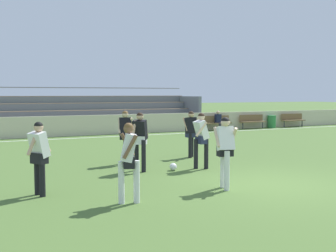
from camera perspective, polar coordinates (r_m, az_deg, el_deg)
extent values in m
plane|color=#4C6B30|center=(10.82, 14.02, -7.76)|extent=(160.00, 160.00, 0.00)
cube|color=white|center=(22.12, -7.53, -1.44)|extent=(44.00, 0.12, 0.01)
cube|color=beige|center=(23.23, -8.47, 0.18)|extent=(48.00, 0.16, 1.09)
cube|color=#897051|center=(23.60, -13.03, -0.14)|extent=(16.30, 0.36, 0.08)
cube|color=slate|center=(23.42, -12.92, -0.68)|extent=(16.30, 0.04, 0.42)
cube|color=#897051|center=(24.22, -13.39, 0.96)|extent=(16.30, 0.36, 0.08)
cube|color=slate|center=(24.04, -13.28, 0.44)|extent=(16.30, 0.04, 0.42)
cube|color=#897051|center=(24.85, -13.73, 2.00)|extent=(16.30, 0.36, 0.08)
cube|color=slate|center=(24.66, -13.62, 1.50)|extent=(16.30, 0.04, 0.42)
cube|color=#897051|center=(25.49, -14.05, 2.99)|extent=(16.30, 0.36, 0.08)
cube|color=slate|center=(25.30, -13.95, 2.51)|extent=(16.30, 0.04, 0.42)
cube|color=#897051|center=(26.14, -14.36, 3.93)|extent=(16.30, 0.36, 0.08)
cube|color=slate|center=(25.94, -14.26, 3.47)|extent=(16.30, 0.04, 0.42)
cube|color=slate|center=(27.64, 2.86, 1.93)|extent=(0.20, 3.03, 2.08)
cylinder|color=slate|center=(26.39, -14.48, 5.13)|extent=(16.30, 0.06, 0.06)
cube|color=brown|center=(29.38, 16.81, 0.74)|extent=(1.80, 0.40, 0.06)
cube|color=brown|center=(29.50, 16.58, 1.25)|extent=(1.80, 0.05, 0.40)
cylinder|color=#47474C|center=(28.87, 15.65, 0.26)|extent=(0.07, 0.07, 0.45)
cylinder|color=#47474C|center=(29.92, 17.90, 0.35)|extent=(0.07, 0.07, 0.45)
cube|color=brown|center=(27.23, 11.56, 0.56)|extent=(1.80, 0.40, 0.06)
cube|color=brown|center=(27.36, 11.34, 1.11)|extent=(1.80, 0.05, 0.40)
cylinder|color=#47474C|center=(26.79, 10.22, 0.04)|extent=(0.07, 0.07, 0.45)
cylinder|color=#47474C|center=(27.72, 12.84, 0.14)|extent=(0.07, 0.07, 0.45)
cube|color=brown|center=(25.74, 6.86, 0.40)|extent=(1.80, 0.40, 0.06)
cube|color=brown|center=(25.87, 6.66, 0.98)|extent=(1.80, 0.05, 0.40)
cylinder|color=#47474C|center=(25.35, 5.37, -0.16)|extent=(0.07, 0.07, 0.45)
cylinder|color=#47474C|center=(26.18, 8.30, -0.04)|extent=(0.07, 0.07, 0.45)
cylinder|color=#2D7F3D|center=(28.36, 14.03, 0.59)|extent=(0.54, 0.54, 0.82)
cylinder|color=#2D2D38|center=(25.57, 7.12, -0.14)|extent=(0.16, 0.16, 0.45)
cube|color=#191E38|center=(25.72, 6.87, 1.04)|extent=(0.36, 0.24, 0.52)
sphere|color=#D6A884|center=(25.70, 6.88, 1.85)|extent=(0.21, 0.21, 0.21)
cylinder|color=black|center=(12.59, 3.85, -3.83)|extent=(0.13, 0.13, 0.90)
cylinder|color=black|center=(12.59, 5.26, -3.84)|extent=(0.13, 0.13, 0.90)
cube|color=#232847|center=(12.53, 4.57, -1.89)|extent=(0.23, 0.37, 0.24)
cube|color=white|center=(12.50, 4.58, -0.52)|extent=(0.39, 0.39, 0.60)
cylinder|color=beige|center=(12.70, 4.57, -0.27)|extent=(0.39, 0.09, 0.45)
cylinder|color=beige|center=(12.30, 4.59, -0.43)|extent=(0.39, 0.09, 0.45)
sphere|color=beige|center=(12.48, 4.59, 1.24)|extent=(0.21, 0.21, 0.21)
sphere|color=black|center=(12.47, 4.59, 1.34)|extent=(0.20, 0.20, 0.20)
cylinder|color=black|center=(12.30, -4.32, -3.95)|extent=(0.13, 0.13, 0.93)
cylinder|color=black|center=(12.04, -3.36, -4.13)|extent=(0.13, 0.13, 0.93)
cube|color=white|center=(12.11, -3.86, -1.95)|extent=(0.41, 0.41, 0.24)
cube|color=black|center=(12.08, -3.87, -0.53)|extent=(0.50, 0.50, 0.59)
cylinder|color=#D6A884|center=(12.20, -3.07, -0.30)|extent=(0.25, 0.26, 0.50)
cylinder|color=#D6A884|center=(11.96, -4.68, -0.41)|extent=(0.25, 0.26, 0.50)
sphere|color=#D6A884|center=(12.05, -3.88, 1.29)|extent=(0.21, 0.21, 0.21)
sphere|color=black|center=(12.05, -3.88, 1.39)|extent=(0.20, 0.20, 0.20)
cylinder|color=black|center=(9.81, -17.49, -6.52)|extent=(0.13, 0.13, 0.86)
cylinder|color=black|center=(9.60, -16.85, -6.74)|extent=(0.13, 0.13, 0.86)
cube|color=black|center=(9.64, -17.23, -4.23)|extent=(0.38, 0.42, 0.24)
cube|color=white|center=(9.60, -17.27, -2.46)|extent=(0.49, 0.50, 0.60)
cylinder|color=#D6A884|center=(9.73, -16.49, -2.12)|extent=(0.30, 0.23, 0.49)
cylinder|color=#D6A884|center=(9.46, -18.09, -2.34)|extent=(0.30, 0.23, 0.49)
sphere|color=#D6A884|center=(9.56, -17.33, -0.17)|extent=(0.21, 0.21, 0.21)
sphere|color=black|center=(9.56, -17.33, -0.04)|extent=(0.20, 0.20, 0.20)
cylinder|color=black|center=(14.69, 3.06, -2.71)|extent=(0.13, 0.13, 0.86)
cylinder|color=black|center=(14.93, 3.27, -2.60)|extent=(0.13, 0.13, 0.86)
cube|color=#232847|center=(14.77, 3.17, -1.08)|extent=(0.37, 0.24, 0.24)
cube|color=black|center=(14.74, 3.18, 0.08)|extent=(0.40, 0.33, 0.59)
cylinder|color=#D6A884|center=(14.73, 2.43, 0.23)|extent=(0.10, 0.34, 0.48)
cylinder|color=#D6A884|center=(14.75, 3.93, 0.23)|extent=(0.10, 0.34, 0.48)
sphere|color=#D6A884|center=(14.72, 3.18, 1.58)|extent=(0.21, 0.21, 0.21)
sphere|color=black|center=(14.72, 3.18, 1.66)|extent=(0.20, 0.20, 0.20)
cylinder|color=black|center=(13.33, -5.87, -3.31)|extent=(0.13, 0.13, 0.93)
cylinder|color=black|center=(13.57, -5.83, -3.17)|extent=(0.13, 0.13, 0.93)
cube|color=black|center=(13.40, -5.87, -1.35)|extent=(0.41, 0.31, 0.24)
cube|color=black|center=(13.37, -5.88, -0.07)|extent=(0.45, 0.41, 0.59)
cylinder|color=beige|center=(13.32, -6.68, 0.07)|extent=(0.15, 0.28, 0.51)
cylinder|color=beige|center=(13.42, -5.08, 0.12)|extent=(0.15, 0.28, 0.51)
sphere|color=beige|center=(13.35, -5.89, 1.58)|extent=(0.21, 0.21, 0.21)
sphere|color=brown|center=(13.35, -5.89, 1.67)|extent=(0.20, 0.20, 0.20)
cylinder|color=white|center=(9.86, 8.07, -6.10)|extent=(0.13, 0.13, 0.93)
cylinder|color=white|center=(10.16, 7.54, -5.79)|extent=(0.13, 0.13, 0.93)
cube|color=black|center=(9.94, 7.83, -3.42)|extent=(0.40, 0.29, 0.24)
cube|color=white|center=(9.90, 7.85, -1.70)|extent=(0.45, 0.43, 0.60)
cylinder|color=beige|center=(9.84, 6.71, -1.51)|extent=(0.15, 0.37, 0.47)
cylinder|color=beige|center=(9.96, 8.97, -1.46)|extent=(0.15, 0.37, 0.47)
sphere|color=beige|center=(9.87, 7.87, 0.52)|extent=(0.21, 0.21, 0.21)
sphere|color=black|center=(9.87, 7.87, 0.64)|extent=(0.20, 0.20, 0.20)
cylinder|color=white|center=(8.71, -4.33, -7.63)|extent=(0.13, 0.13, 0.89)
cylinder|color=white|center=(8.66, -6.42, -7.71)|extent=(0.13, 0.13, 0.89)
cube|color=black|center=(8.61, -5.39, -4.92)|extent=(0.31, 0.41, 0.24)
cube|color=white|center=(8.56, -5.41, -2.94)|extent=(0.43, 0.46, 0.59)
cylinder|color=brown|center=(8.35, -5.21, -2.86)|extent=(0.32, 0.16, 0.50)
cylinder|color=brown|center=(8.76, -5.59, -2.52)|extent=(0.32, 0.16, 0.50)
sphere|color=brown|center=(8.52, -5.43, -0.37)|extent=(0.21, 0.21, 0.21)
sphere|color=brown|center=(8.52, -5.43, -0.23)|extent=(0.20, 0.20, 0.20)
sphere|color=white|center=(12.31, 0.71, -5.62)|extent=(0.22, 0.22, 0.22)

